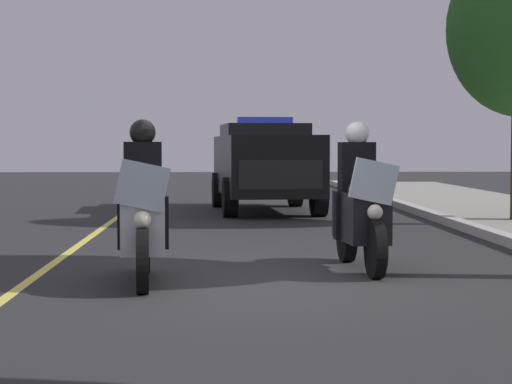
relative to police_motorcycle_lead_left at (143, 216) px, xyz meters
The scene contains 5 objects.
ground_plane 1.41m from the police_motorcycle_lead_left, 92.48° to the left, with size 80.00×80.00×0.00m, color #28282B.
lane_stripe_center 1.41m from the police_motorcycle_lead_left, 92.49° to the right, with size 48.00×0.12×0.01m, color #E0D14C.
police_motorcycle_lead_left is the anchor object (origin of this frame).
police_motorcycle_lead_right 2.60m from the police_motorcycle_lead_left, 110.83° to the left, with size 2.14×0.61×1.72m.
police_suv 10.61m from the police_motorcycle_lead_left, behind, with size 5.02×2.35×2.05m.
Camera 1 is at (9.89, -0.44, 1.45)m, focal length 65.81 mm.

